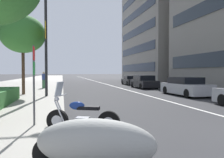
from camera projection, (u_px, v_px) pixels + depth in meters
sidewalk_right_plaza at (26, 84)px, 32.13m from camera, size 160.00×10.43×0.15m
lane_centre_stripe at (99, 82)px, 39.49m from camera, size 110.00×0.16×0.01m
motorcycle_by_sign_pole at (94, 144)px, 3.88m from camera, size 1.52×2.28×0.96m
motorcycle_mid_row at (81, 117)px, 6.52m from camera, size 0.99×2.09×1.49m
car_following_behind at (185, 87)px, 16.85m from camera, size 4.60×2.02×1.39m
car_approaching_light at (144, 82)px, 24.58m from camera, size 4.39×1.92×1.42m
car_far_down_avenue at (131, 81)px, 31.05m from camera, size 4.51×2.00×1.25m
parking_sign_by_curb at (34, 75)px, 6.78m from camera, size 0.32×0.06×2.43m
street_lamp_with_banners at (51, 19)px, 14.99m from camera, size 1.26×2.53×8.79m
street_tree_far_plaza at (23, 34)px, 16.09m from camera, size 3.19×3.19×5.72m
pedestrian_on_plaza at (44, 80)px, 22.58m from camera, size 0.47×0.39×1.67m
office_tower_far_left_down_avenue at (185, 1)px, 46.77m from camera, size 21.36×21.50×33.22m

